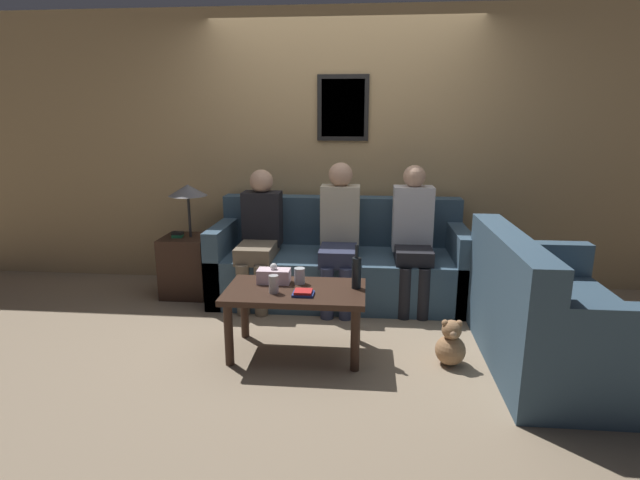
# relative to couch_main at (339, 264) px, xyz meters

# --- Properties ---
(ground_plane) EXTENTS (16.00, 16.00, 0.00)m
(ground_plane) POSITION_rel_couch_main_xyz_m (0.00, -0.53, -0.31)
(ground_plane) COLOR gray
(wall_back) EXTENTS (9.00, 0.08, 2.60)m
(wall_back) POSITION_rel_couch_main_xyz_m (0.00, 0.47, 1.00)
(wall_back) COLOR tan
(wall_back) RESTS_ON ground_plane
(couch_main) EXTENTS (2.24, 0.89, 0.89)m
(couch_main) POSITION_rel_couch_main_xyz_m (0.00, 0.00, 0.00)
(couch_main) COLOR #385166
(couch_main) RESTS_ON ground_plane
(couch_side) EXTENTS (0.89, 1.47, 0.89)m
(couch_side) POSITION_rel_couch_main_xyz_m (1.46, -1.18, 0.00)
(couch_side) COLOR #385166
(couch_side) RESTS_ON ground_plane
(coffee_table) EXTENTS (0.96, 0.56, 0.47)m
(coffee_table) POSITION_rel_couch_main_xyz_m (-0.24, -1.16, 0.09)
(coffee_table) COLOR #382319
(coffee_table) RESTS_ON ground_plane
(side_table_with_lamp) EXTENTS (0.43, 0.42, 1.03)m
(side_table_with_lamp) POSITION_rel_couch_main_xyz_m (-1.40, -0.08, 0.05)
(side_table_with_lamp) COLOR #382319
(side_table_with_lamp) RESTS_ON ground_plane
(wine_bottle) EXTENTS (0.06, 0.06, 0.31)m
(wine_bottle) POSITION_rel_couch_main_xyz_m (0.18, -1.10, 0.28)
(wine_bottle) COLOR black
(wine_bottle) RESTS_ON coffee_table
(drinking_glass) EXTENTS (0.08, 0.08, 0.11)m
(drinking_glass) POSITION_rel_couch_main_xyz_m (-0.22, -1.04, 0.22)
(drinking_glass) COLOR silver
(drinking_glass) RESTS_ON coffee_table
(book_stack) EXTENTS (0.14, 0.12, 0.03)m
(book_stack) POSITION_rel_couch_main_xyz_m (-0.17, -1.28, 0.18)
(book_stack) COLOR navy
(book_stack) RESTS_ON coffee_table
(soda_can) EXTENTS (0.07, 0.07, 0.12)m
(soda_can) POSITION_rel_couch_main_xyz_m (-0.37, -1.25, 0.23)
(soda_can) COLOR #BCBCC1
(soda_can) RESTS_ON coffee_table
(tissue_box) EXTENTS (0.23, 0.12, 0.15)m
(tissue_box) POSITION_rel_couch_main_xyz_m (-0.41, -1.05, 0.22)
(tissue_box) COLOR silver
(tissue_box) RESTS_ON coffee_table
(person_left) EXTENTS (0.34, 0.66, 1.17)m
(person_left) POSITION_rel_couch_main_xyz_m (-0.70, -0.16, 0.32)
(person_left) COLOR #756651
(person_left) RESTS_ON ground_plane
(person_middle) EXTENTS (0.34, 0.66, 1.24)m
(person_middle) POSITION_rel_couch_main_xyz_m (0.01, -0.16, 0.36)
(person_middle) COLOR #2D334C
(person_middle) RESTS_ON ground_plane
(person_right) EXTENTS (0.34, 0.57, 1.22)m
(person_right) POSITION_rel_couch_main_xyz_m (0.64, -0.17, 0.35)
(person_right) COLOR black
(person_right) RESTS_ON ground_plane
(teddy_bear) EXTENTS (0.20, 0.20, 0.32)m
(teddy_bear) POSITION_rel_couch_main_xyz_m (0.82, -1.24, -0.17)
(teddy_bear) COLOR #A87A51
(teddy_bear) RESTS_ON ground_plane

